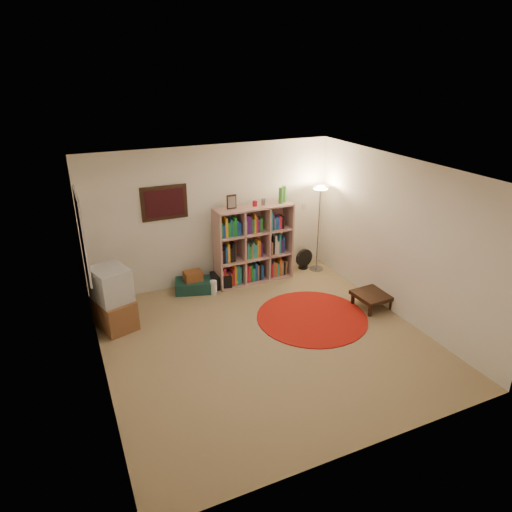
{
  "coord_description": "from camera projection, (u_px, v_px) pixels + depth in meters",
  "views": [
    {
      "loc": [
        -2.45,
        -5.11,
        3.75
      ],
      "look_at": [
        0.1,
        0.6,
        1.1
      ],
      "focal_mm": 32.0,
      "sensor_mm": 36.0,
      "label": 1
    }
  ],
  "objects": [
    {
      "name": "room",
      "position": [
        262.0,
        261.0,
        6.21
      ],
      "size": [
        4.54,
        4.54,
        2.54
      ],
      "color": "#967D58",
      "rests_on": "ground"
    },
    {
      "name": "bookshelf",
      "position": [
        253.0,
        246.0,
        8.27
      ],
      "size": [
        1.45,
        0.44,
        1.73
      ],
      "rotation": [
        0.0,
        0.0,
        0.02
      ],
      "color": "tan",
      "rests_on": "ground"
    },
    {
      "name": "floor_lamp",
      "position": [
        320.0,
        201.0,
        8.45
      ],
      "size": [
        0.4,
        0.4,
        1.68
      ],
      "rotation": [
        0.0,
        0.0,
        -0.28
      ],
      "color": "gray",
      "rests_on": "ground"
    },
    {
      "name": "floor_fan",
      "position": [
        304.0,
        259.0,
        8.95
      ],
      "size": [
        0.36,
        0.22,
        0.41
      ],
      "rotation": [
        0.0,
        0.0,
        0.17
      ],
      "color": "black",
      "rests_on": "ground"
    },
    {
      "name": "tv_stand",
      "position": [
        113.0,
        299.0,
        6.86
      ],
      "size": [
        0.65,
        0.78,
        0.98
      ],
      "rotation": [
        0.0,
        0.0,
        0.31
      ],
      "color": "brown",
      "rests_on": "ground"
    },
    {
      "name": "suitcase",
      "position": [
        194.0,
        286.0,
        8.1
      ],
      "size": [
        0.74,
        0.58,
        0.21
      ],
      "rotation": [
        0.0,
        0.0,
        -0.29
      ],
      "color": "#13352F",
      "rests_on": "ground"
    },
    {
      "name": "wicker_basket",
      "position": [
        193.0,
        276.0,
        8.02
      ],
      "size": [
        0.32,
        0.24,
        0.18
      ],
      "rotation": [
        0.0,
        0.0,
        0.05
      ],
      "color": "brown",
      "rests_on": "suitcase"
    },
    {
      "name": "duffel_bag",
      "position": [
        221.0,
        280.0,
        8.24
      ],
      "size": [
        0.42,
        0.38,
        0.25
      ],
      "rotation": [
        0.0,
        0.0,
        -0.22
      ],
      "color": "black",
      "rests_on": "ground"
    },
    {
      "name": "paper_towel",
      "position": [
        214.0,
        288.0,
        7.98
      ],
      "size": [
        0.16,
        0.16,
        0.25
      ],
      "rotation": [
        0.0,
        0.0,
        0.33
      ],
      "color": "silver",
      "rests_on": "ground"
    },
    {
      "name": "red_rug",
      "position": [
        312.0,
        317.0,
        7.28
      ],
      "size": [
        1.76,
        1.76,
        0.02
      ],
      "color": "#9A110B",
      "rests_on": "ground"
    },
    {
      "name": "side_table",
      "position": [
        372.0,
        296.0,
        7.52
      ],
      "size": [
        0.58,
        0.58,
        0.25
      ],
      "rotation": [
        0.0,
        0.0,
        0.05
      ],
      "color": "black",
      "rests_on": "ground"
    }
  ]
}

